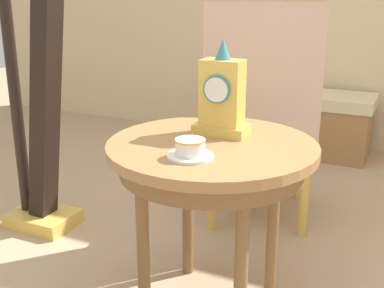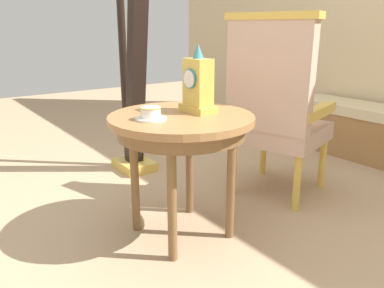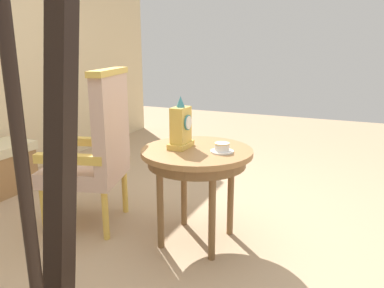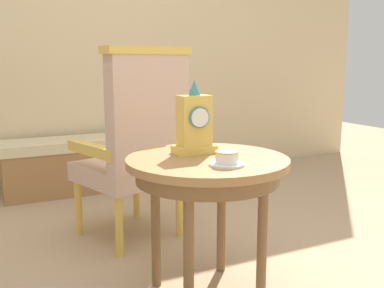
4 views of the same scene
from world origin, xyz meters
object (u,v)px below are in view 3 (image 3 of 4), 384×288
at_px(teacup_left, 222,148).
at_px(mantel_clock, 181,127).
at_px(harp, 51,191).
at_px(side_table, 197,160).
at_px(armchair, 97,147).

distance_m(teacup_left, mantel_clock, 0.30).
xyz_separation_m(mantel_clock, harp, (-0.98, 0.15, -0.10)).
relative_size(mantel_clock, harp, 0.20).
xyz_separation_m(teacup_left, mantel_clock, (-0.01, 0.28, 0.11)).
height_order(side_table, teacup_left, teacup_left).
relative_size(side_table, harp, 0.42).
distance_m(side_table, teacup_left, 0.20).
bearing_deg(harp, mantel_clock, -8.72).
distance_m(teacup_left, harp, 1.08).
relative_size(teacup_left, mantel_clock, 0.44).
bearing_deg(side_table, harp, 165.39).
xyz_separation_m(mantel_clock, armchair, (-0.05, 0.64, -0.19)).
bearing_deg(harp, side_table, -14.61).
height_order(teacup_left, harp, harp).
distance_m(side_table, harp, 1.03).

